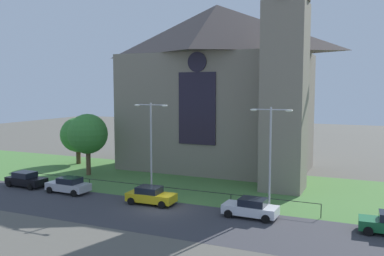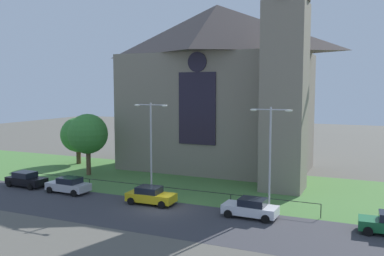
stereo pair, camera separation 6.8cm
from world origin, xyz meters
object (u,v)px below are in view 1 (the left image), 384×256
church_building (221,85)px  streetlamp_far (270,146)px  tree_left_far (78,135)px  parked_car_black (26,179)px  streetlamp_near (151,138)px  parked_car_white (251,208)px  parked_car_yellow (151,195)px  parked_car_silver (69,185)px  tree_left_near (88,134)px

church_building → streetlamp_far: church_building is taller
tree_left_far → parked_car_black: tree_left_far is taller
streetlamp_near → parked_car_white: size_ratio=2.04×
streetlamp_near → parked_car_white: streetlamp_near is taller
church_building → parked_car_yellow: 19.54m
parked_car_silver → tree_left_near: bearing=-63.7°
streetlamp_far → parked_car_white: size_ratio=1.99×
tree_left_near → parked_car_silver: (3.48, -7.52, -3.98)m
parked_car_black → parked_car_white: same height
parked_car_black → parked_car_white: 23.62m
parked_car_white → parked_car_black: bearing=0.4°
tree_left_near → streetlamp_far: 23.22m
parked_car_black → parked_car_yellow: 14.70m
church_building → parked_car_silver: (-9.18, -16.89, -9.53)m
tree_left_near → streetlamp_near: bearing=-27.0°
parked_car_black → streetlamp_near: bearing=7.9°
streetlamp_near → parked_car_black: (-13.78, -1.33, -4.73)m
tree_left_near → streetlamp_near: 13.07m
tree_left_far → parked_car_yellow: tree_left_far is taller
tree_left_far → church_building: bearing=12.7°
streetlamp_far → parked_car_black: size_ratio=1.98×
streetlamp_far → parked_car_white: streetlamp_far is taller
parked_car_black → streetlamp_far: bearing=5.5°
church_building → parked_car_black: size_ratio=6.09×
tree_left_near → parked_car_white: bearing=-20.0°
tree_left_far → parked_car_silver: size_ratio=1.45×
tree_left_near → parked_car_yellow: (12.54, -7.69, -3.98)m
church_building → streetlamp_near: (-1.04, -15.30, -4.80)m
parked_car_black → parked_car_silver: (5.64, -0.26, 0.00)m
tree_left_far → parked_car_white: size_ratio=1.44×
parked_car_silver → parked_car_white: bearing=-179.5°
church_building → parked_car_white: 21.52m
parked_car_black → parked_car_silver: same height
streetlamp_near → parked_car_white: (9.83, -1.88, -4.73)m
church_building → parked_car_white: church_building is taller
tree_left_far → streetlamp_near: (17.32, -11.17, 1.64)m
parked_car_yellow → parked_car_silver: bearing=177.7°
parked_car_silver → parked_car_white: same height
streetlamp_near → parked_car_black: bearing=-174.5°
church_building → tree_left_near: church_building is taller
tree_left_near → streetlamp_near: size_ratio=0.81×
tree_left_far → tree_left_near: bearing=-42.6°
church_building → streetlamp_near: church_building is taller
church_building → streetlamp_near: bearing=-93.9°
tree_left_near → streetlamp_far: bearing=-14.8°
streetlamp_far → parked_car_yellow: size_ratio=2.00×
church_building → parked_car_yellow: church_building is taller
church_building → streetlamp_far: bearing=-57.4°
tree_left_near → parked_car_white: 23.18m
streetlamp_far → parked_car_yellow: bearing=-169.9°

